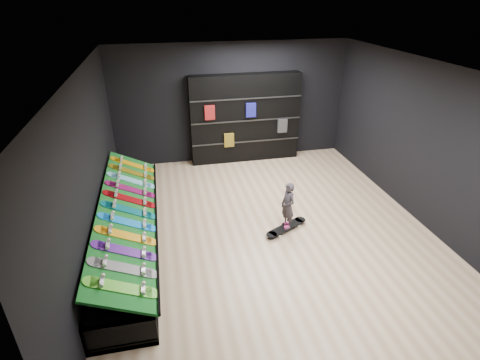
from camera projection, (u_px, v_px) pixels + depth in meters
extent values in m
cube|color=#CDAE8A|center=(268.00, 228.00, 7.19)|extent=(6.00, 7.00, 0.01)
cube|color=white|center=(274.00, 68.00, 5.82)|extent=(6.00, 7.00, 0.01)
cube|color=black|center=(232.00, 103.00, 9.55)|extent=(6.00, 0.02, 3.00)
cube|color=black|center=(377.00, 305.00, 3.46)|extent=(6.00, 0.02, 3.00)
cube|color=black|center=(89.00, 173.00, 5.94)|extent=(0.02, 7.00, 3.00)
cube|color=black|center=(423.00, 143.00, 7.07)|extent=(0.02, 7.00, 3.00)
cube|color=#0D5217|center=(128.00, 212.00, 6.39)|extent=(0.92, 4.50, 0.46)
cube|color=black|center=(245.00, 119.00, 9.62)|extent=(2.82, 0.33, 2.26)
imported|color=black|center=(287.00, 214.00, 6.96)|extent=(0.20, 0.24, 0.55)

